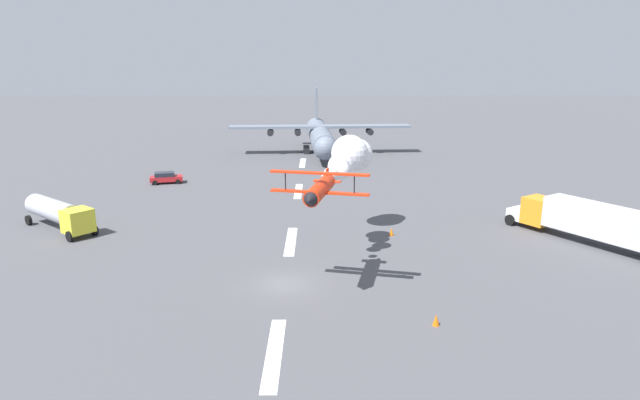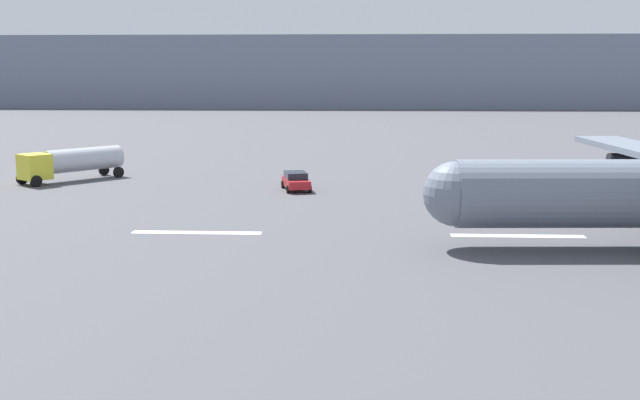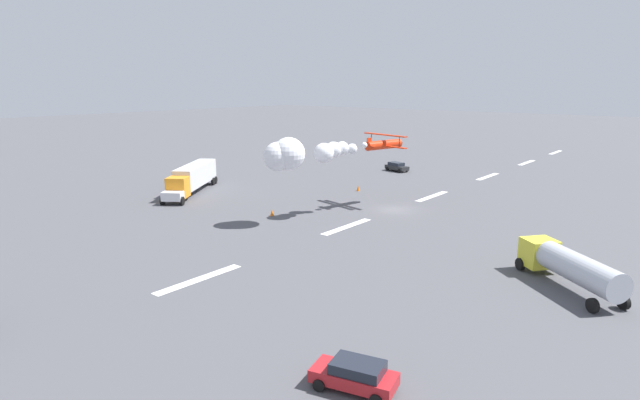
% 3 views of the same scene
% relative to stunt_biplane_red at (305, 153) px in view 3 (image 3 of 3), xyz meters
% --- Properties ---
extents(ground_plane, '(440.00, 440.00, 0.00)m').
position_rel_stunt_biplane_red_xyz_m(ground_plane, '(-10.50, 5.16, -7.51)').
color(ground_plane, '#4C4C51').
rests_on(ground_plane, ground).
extents(runway_stripe_0, '(8.00, 0.90, 0.01)m').
position_rel_stunt_biplane_red_xyz_m(runway_stripe_0, '(-78.82, 5.16, -7.51)').
color(runway_stripe_0, white).
rests_on(runway_stripe_0, ground).
extents(runway_stripe_1, '(8.00, 0.90, 0.01)m').
position_rel_stunt_biplane_red_xyz_m(runway_stripe_1, '(-59.30, 5.16, -7.51)').
color(runway_stripe_1, white).
rests_on(runway_stripe_1, ground).
extents(runway_stripe_2, '(8.00, 0.90, 0.01)m').
position_rel_stunt_biplane_red_xyz_m(runway_stripe_2, '(-39.78, 5.16, -7.51)').
color(runway_stripe_2, white).
rests_on(runway_stripe_2, ground).
extents(runway_stripe_3, '(8.00, 0.90, 0.01)m').
position_rel_stunt_biplane_red_xyz_m(runway_stripe_3, '(-20.26, 5.16, -7.51)').
color(runway_stripe_3, white).
rests_on(runway_stripe_3, ground).
extents(runway_stripe_4, '(8.00, 0.90, 0.01)m').
position_rel_stunt_biplane_red_xyz_m(runway_stripe_4, '(-0.74, 5.16, -7.51)').
color(runway_stripe_4, white).
rests_on(runway_stripe_4, ground).
extents(runway_stripe_5, '(8.00, 0.90, 0.01)m').
position_rel_stunt_biplane_red_xyz_m(runway_stripe_5, '(18.77, 5.16, -7.51)').
color(runway_stripe_5, white).
rests_on(runway_stripe_5, ground).
extents(stunt_biplane_red, '(20.00, 8.53, 3.54)m').
position_rel_stunt_biplane_red_xyz_m(stunt_biplane_red, '(0.00, 0.00, 0.00)').
color(stunt_biplane_red, red).
extents(semi_truck_orange, '(14.61, 11.05, 3.70)m').
position_rel_stunt_biplane_red_xyz_m(semi_truck_orange, '(-1.72, -22.04, -5.37)').
color(semi_truck_orange, silver).
rests_on(semi_truck_orange, ground).
extents(fuel_tanker_truck, '(7.94, 8.98, 2.90)m').
position_rel_stunt_biplane_red_xyz_m(fuel_tanker_truck, '(2.72, 27.83, -5.76)').
color(fuel_tanker_truck, yellow).
rests_on(fuel_tanker_truck, ground).
extents(followme_car_yellow, '(2.91, 4.59, 1.52)m').
position_rel_stunt_biplane_red_xyz_m(followme_car_yellow, '(-35.15, -9.20, -6.70)').
color(followme_car_yellow, '#262628').
rests_on(followme_car_yellow, ground).
extents(airport_staff_sedan, '(2.82, 4.54, 1.52)m').
position_rel_stunt_biplane_red_xyz_m(airport_staff_sedan, '(23.41, 23.18, -6.70)').
color(airport_staff_sedan, '#B21E23').
rests_on(airport_staff_sedan, ground).
extents(traffic_cone_near, '(0.44, 0.44, 0.75)m').
position_rel_stunt_biplane_red_xyz_m(traffic_cone_near, '(-17.03, -4.70, -7.14)').
color(traffic_cone_near, orange).
rests_on(traffic_cone_near, ground).
extents(traffic_cone_far, '(0.44, 0.44, 0.75)m').
position_rel_stunt_biplane_red_xyz_m(traffic_cone_far, '(0.87, -4.27, -7.14)').
color(traffic_cone_far, orange).
rests_on(traffic_cone_far, ground).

